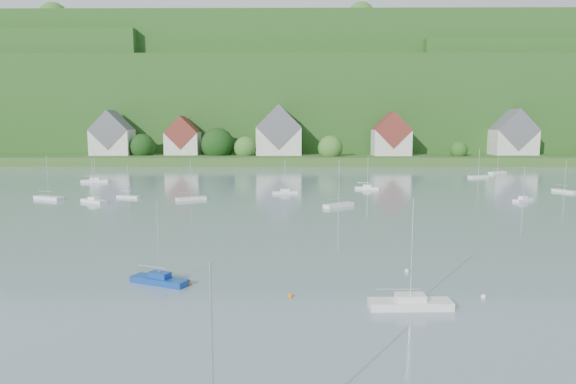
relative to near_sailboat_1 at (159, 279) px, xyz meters
The scene contains 14 objects.
far_shore_strip 157.60m from the near_sailboat_1, 89.36° to the left, with size 600.00×60.00×3.00m, color #325720.
forested_ridge 227.28m from the near_sailboat_1, 89.46° to the left, with size 620.00×181.22×69.89m.
village_building_0 154.35m from the near_sailboat_1, 110.22° to the left, with size 14.00×10.40×16.00m.
village_building_1 149.52m from the near_sailboat_1, 100.91° to the left, with size 12.00×9.36×14.00m.
village_building_2 146.08m from the near_sailboat_1, 87.34° to the left, with size 16.00×11.44×18.00m.
village_building_3 151.28m from the near_sailboat_1, 71.96° to the left, with size 13.00×10.40×15.50m.
village_building_4 174.03m from the near_sailboat_1, 58.13° to the left, with size 15.00×10.40×16.50m.
near_sailboat_1 is the anchor object (origin of this frame).
near_sailboat_3 21.68m from the near_sailboat_1, 16.34° to the right, with size 6.36×1.95×8.52m.
mooring_buoy_1 27.52m from the near_sailboat_1, ahead, with size 0.46×0.46×0.46m, color white.
mooring_buoy_2 12.16m from the near_sailboat_1, 17.24° to the right, with size 0.42×0.42×0.42m, color orange.
mooring_buoy_3 2.77m from the near_sailboat_1, ahead, with size 0.47×0.47×0.47m, color orange.
mooring_buoy_4 23.00m from the near_sailboat_1, ahead, with size 0.44×0.44×0.44m, color white.
far_sailboat_cluster 76.71m from the near_sailboat_1, 80.58° to the left, with size 193.53×65.71×8.71m.
Camera 1 is at (10.06, -2.67, 14.02)m, focal length 32.88 mm.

